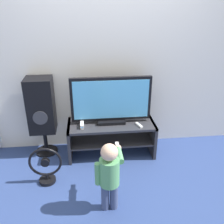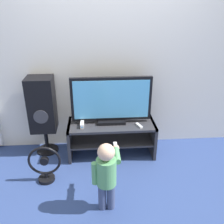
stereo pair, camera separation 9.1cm
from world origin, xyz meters
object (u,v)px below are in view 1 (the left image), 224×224
television (111,101)px  speaker_tower (41,107)px  remote_primary (139,125)px  game_console (82,125)px  floor_fan (46,167)px  child (110,172)px

television → speaker_tower: 0.89m
speaker_tower → television: bearing=-6.2°
remote_primary → speaker_tower: bearing=169.1°
game_console → floor_fan: bearing=-133.1°
floor_fan → speaker_tower: bearing=98.1°
child → speaker_tower: (-0.77, 1.09, 0.23)m
speaker_tower → floor_fan: 0.79m
child → floor_fan: 0.85m
remote_primary → child: 0.97m
television → child: 1.05m
game_console → speaker_tower: (-0.51, 0.18, 0.19)m
child → game_console: bearing=105.9°
television → floor_fan: (-0.79, -0.53, -0.55)m
television → child: television is taller
remote_primary → speaker_tower: size_ratio=0.13×
television → game_console: size_ratio=6.37×
game_console → remote_primary: game_console is taller
speaker_tower → remote_primary: bearing=-10.9°
remote_primary → game_console: bearing=175.7°
remote_primary → child: size_ratio=0.18×
television → speaker_tower: bearing=173.8°
remote_primary → floor_fan: 1.23m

